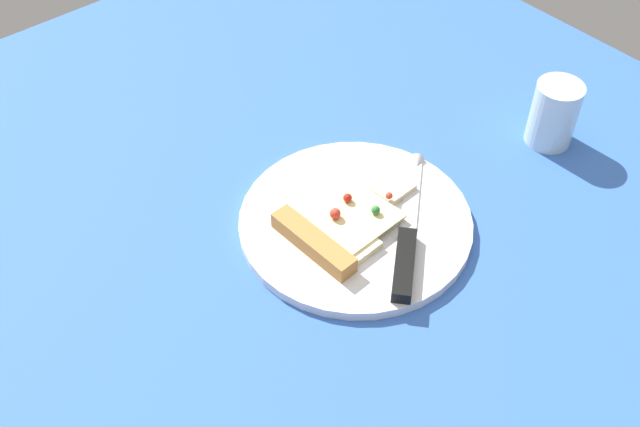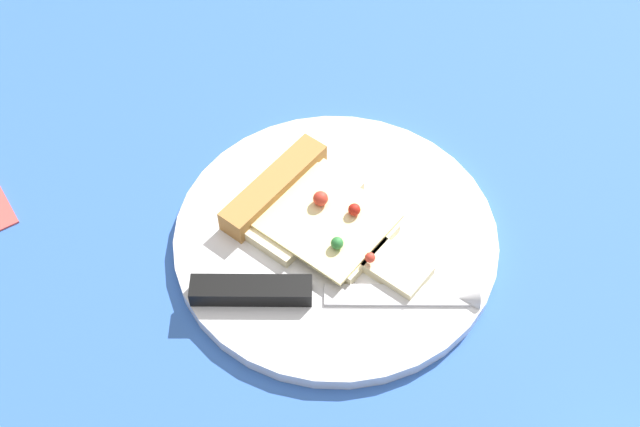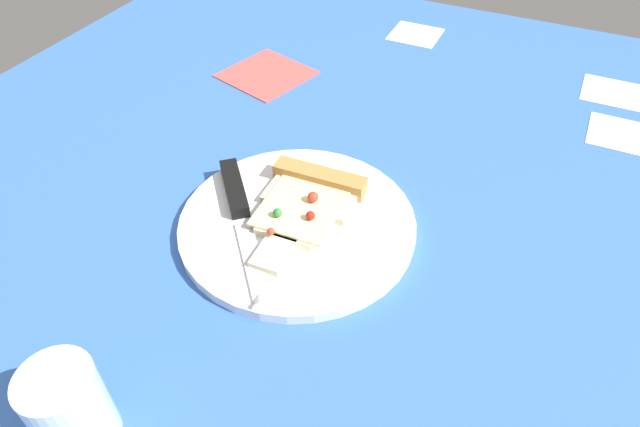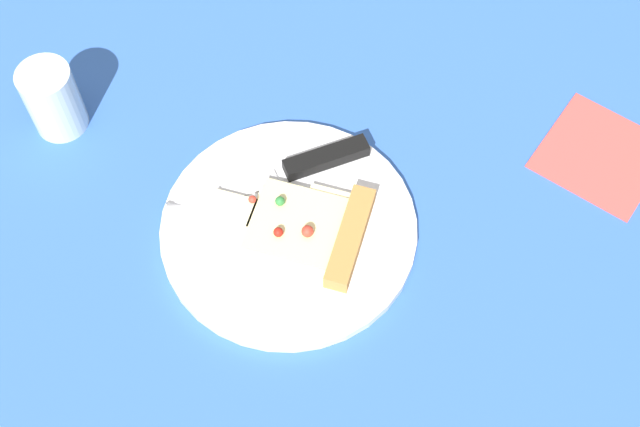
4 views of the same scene
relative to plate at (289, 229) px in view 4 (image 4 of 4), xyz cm
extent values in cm
cube|color=#3360B7|center=(8.18, -1.96, -2.16)|extent=(129.36, 129.36, 3.00)
cylinder|color=silver|center=(0.00, 0.00, 0.00)|extent=(28.40, 28.40, 1.32)
cube|color=beige|center=(4.00, 0.19, 1.16)|extent=(6.51, 11.27, 1.00)
cube|color=beige|center=(-1.50, -0.07, 1.16)|extent=(5.93, 7.46, 1.00)
cube|color=beige|center=(-6.49, -0.31, 1.16)|extent=(5.36, 3.84, 1.00)
cube|color=#F2E099|center=(1.00, 0.05, 1.81)|extent=(10.42, 9.66, 0.30)
cube|color=#B27A3D|center=(6.99, 0.33, 1.76)|extent=(3.16, 12.11, 2.20)
sphere|color=red|center=(2.54, -0.88, 2.63)|extent=(1.33, 1.33, 1.33)
sphere|color=red|center=(-4.55, 0.99, 2.41)|extent=(0.89, 0.89, 0.89)
sphere|color=#2D7A38|center=(-1.58, 1.73, 2.50)|extent=(1.09, 1.09, 1.09)
sphere|color=#B21E14|center=(-0.40, -2.22, 2.51)|extent=(1.09, 1.09, 1.09)
cube|color=silver|center=(-7.96, 1.57, 0.81)|extent=(10.39, 9.35, 0.30)
cone|color=silver|center=(-12.50, -2.34, 0.81)|extent=(2.82, 2.82, 2.00)
cube|color=black|center=(1.13, 9.41, 1.46)|extent=(9.01, 8.20, 1.60)
cylinder|color=silver|center=(-30.84, 5.14, 3.86)|extent=(6.25, 6.25, 9.05)
cube|color=#E54C47|center=(30.97, 21.61, -0.46)|extent=(16.10, 16.10, 0.40)
camera|label=1|loc=(44.62, 45.51, 68.23)|focal=43.01mm
camera|label=2|loc=(-26.82, 32.80, 59.32)|focal=46.46mm
camera|label=3|loc=(-42.36, -22.93, 46.57)|focal=31.23mm
camera|label=4|loc=(18.09, -41.40, 82.91)|focal=47.88mm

